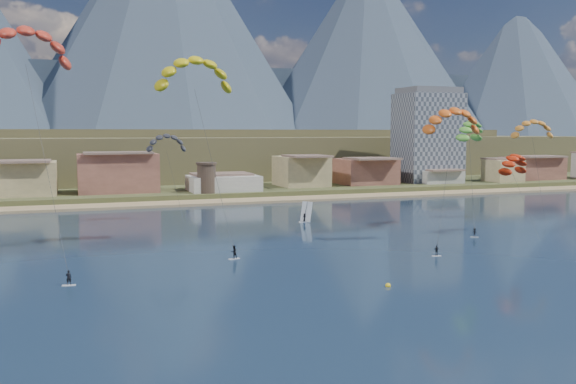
{
  "coord_description": "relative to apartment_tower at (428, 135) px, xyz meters",
  "views": [
    {
      "loc": [
        -30.51,
        -53.78,
        18.92
      ],
      "look_at": [
        0.0,
        32.0,
        10.0
      ],
      "focal_mm": 38.11,
      "sensor_mm": 36.0,
      "label": 1
    }
  ],
  "objects": [
    {
      "name": "ground",
      "position": [
        -85.0,
        -128.0,
        -17.82
      ],
      "size": [
        2400.0,
        2400.0,
        0.0
      ],
      "primitive_type": "plane",
      "color": "black",
      "rests_on": "ground"
    },
    {
      "name": "beach",
      "position": [
        -85.0,
        -22.0,
        -17.57
      ],
      "size": [
        2200.0,
        12.0,
        0.9
      ],
      "color": "tan",
      "rests_on": "ground"
    },
    {
      "name": "land",
      "position": [
        -85.0,
        432.0,
        -17.82
      ],
      "size": [
        2200.0,
        900.0,
        4.0
      ],
      "color": "#4D4C2A",
      "rests_on": "ground"
    },
    {
      "name": "foothills",
      "position": [
        -62.61,
        104.47,
        -8.74
      ],
      "size": [
        940.0,
        210.0,
        18.0
      ],
      "color": "brown",
      "rests_on": "ground"
    },
    {
      "name": "mountain_ridge",
      "position": [
        -99.6,
        695.65,
        132.49
      ],
      "size": [
        2060.0,
        480.0,
        400.0
      ],
      "color": "#2D384B",
      "rests_on": "ground"
    },
    {
      "name": "town",
      "position": [
        -125.0,
        -6.0,
        -9.82
      ],
      "size": [
        400.0,
        24.0,
        12.0
      ],
      "color": "beige",
      "rests_on": "ground"
    },
    {
      "name": "apartment_tower",
      "position": [
        0.0,
        0.0,
        0.0
      ],
      "size": [
        20.0,
        16.0,
        32.0
      ],
      "color": "gray",
      "rests_on": "ground"
    },
    {
      "name": "watchtower",
      "position": [
        -80.0,
        -14.0,
        -11.45
      ],
      "size": [
        5.82,
        5.82,
        8.6
      ],
      "color": "#47382D",
      "rests_on": "ground"
    },
    {
      "name": "kitesurfer_red",
      "position": [
        -121.12,
        -86.87,
        13.92
      ],
      "size": [
        14.13,
        20.51,
        36.27
      ],
      "color": "silver",
      "rests_on": "ground"
    },
    {
      "name": "kitesurfer_yellow",
      "position": [
        -96.15,
        -81.97,
        11.25
      ],
      "size": [
        13.72,
        16.06,
        32.74
      ],
      "color": "silver",
      "rests_on": "ground"
    },
    {
      "name": "kitesurfer_orange",
      "position": [
        -54.97,
        -93.89,
        3.65
      ],
      "size": [
        14.35,
        11.89,
        24.95
      ],
      "color": "silver",
      "rests_on": "ground"
    },
    {
      "name": "kitesurfer_green",
      "position": [
        -41.46,
        -80.22,
        1.81
      ],
      "size": [
        11.35,
        14.9,
        22.91
      ],
      "color": "silver",
      "rests_on": "ground"
    },
    {
      "name": "distant_kite_dark",
      "position": [
        -96.48,
        -51.91,
        -0.49
      ],
      "size": [
        8.8,
        5.85,
        20.12
      ],
      "color": "#262626",
      "rests_on": "ground"
    },
    {
      "name": "distant_kite_orange",
      "position": [
        -21.86,
        -75.31,
        2.45
      ],
      "size": [
        9.99,
        7.1,
        23.08
      ],
      "color": "#262626",
      "rests_on": "ground"
    },
    {
      "name": "distant_kite_red",
      "position": [
        -38.42,
        -89.43,
        -4.19
      ],
      "size": [
        9.21,
        7.53,
        16.71
      ],
      "color": "#262626",
      "rests_on": "ground"
    },
    {
      "name": "windsurfer",
      "position": [
        -69.21,
        -62.5,
        -16.45
      ],
      "size": [
        2.46,
        2.67,
        4.32
      ],
      "color": "silver",
      "rests_on": "ground"
    },
    {
      "name": "buoy",
      "position": [
        -79.22,
        -116.53,
        -17.7
      ],
      "size": [
        0.68,
        0.68,
        0.68
      ],
      "color": "yellow",
      "rests_on": "ground"
    }
  ]
}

